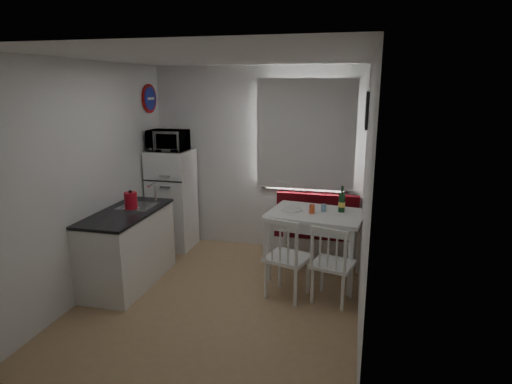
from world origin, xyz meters
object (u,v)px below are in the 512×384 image
wine_bottle (342,199)px  dining_table (316,220)px  kitchen_counter (128,247)px  fridge (172,199)px  microwave (168,140)px  chair_right (333,257)px  kettle (131,201)px  chair_left (286,250)px  bench (315,237)px

wine_bottle → dining_table: bearing=-161.1°
kitchen_counter → fridge: (0.02, 1.24, 0.26)m
microwave → kitchen_counter: bearing=-90.9°
chair_right → fridge: size_ratio=0.35×
dining_table → microwave: bearing=175.5°
wine_bottle → fridge: bearing=169.2°
dining_table → fridge: (-2.14, 0.56, -0.02)m
fridge → wine_bottle: size_ratio=4.46×
fridge → microwave: bearing=-90.0°
kettle → wine_bottle: 2.51m
fridge → kettle: (0.03, -1.20, 0.30)m
fridge → microwave: size_ratio=2.75×
dining_table → chair_left: 0.73m
bench → dining_table: (0.06, -0.67, 0.46)m
bench → fridge: size_ratio=0.83×
bench → kettle: 2.53m
fridge → bench: bearing=3.0°
chair_left → wine_bottle: bearing=71.6°
kitchen_counter → chair_right: 2.41m
kitchen_counter → chair_left: 1.91m
kettle → kitchen_counter: bearing=-135.4°
bench → chair_left: size_ratio=2.18×
fridge → wine_bottle: 2.49m
bench → kettle: size_ratio=5.06×
chair_left → fridge: bearing=163.8°
chair_right → kettle: (-2.36, 0.03, 0.46)m
kitchen_counter → wine_bottle: same height
dining_table → chair_left: size_ratio=2.22×
fridge → microwave: (0.00, -0.05, 0.86)m
dining_table → kettle: 2.22m
wine_bottle → microwave: bearing=170.4°
dining_table → chair_right: 0.73m
fridge → kettle: fridge is taller
dining_table → microwave: microwave is taller
dining_table → fridge: fridge is taller
kettle → chair_right: bearing=-0.7°
chair_left → dining_table: bearing=86.3°
chair_left → fridge: 2.26m
microwave → wine_bottle: (2.43, -0.41, -0.58)m
chair_left → wine_bottle: (0.54, 0.77, 0.41)m
bench → fridge: (-2.08, -0.11, 0.43)m
kettle → wine_bottle: (2.40, 0.73, -0.02)m
chair_right → bench: bearing=117.9°
chair_right → microwave: 2.85m
kettle → wine_bottle: wine_bottle is taller
kitchen_counter → bench: kitchen_counter is taller
kitchen_counter → fridge: size_ratio=0.92×
chair_left → kettle: 1.91m
microwave → wine_bottle: microwave is taller
fridge → wine_bottle: bearing=-10.8°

